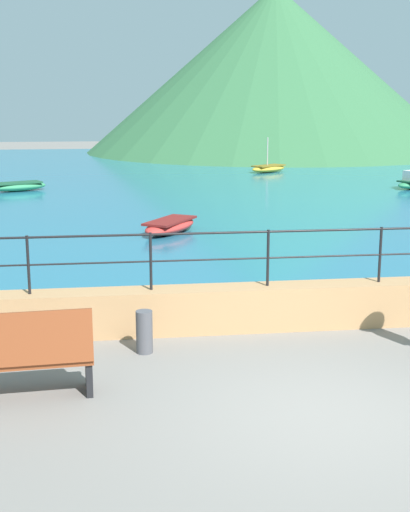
% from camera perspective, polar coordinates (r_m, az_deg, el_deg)
% --- Properties ---
extents(ground_plane, '(120.00, 120.00, 0.00)m').
position_cam_1_polar(ground_plane, '(8.47, 9.85, -12.49)').
color(ground_plane, slate).
extents(promenade_wall, '(20.00, 0.56, 0.70)m').
position_cam_1_polar(promenade_wall, '(11.25, 5.06, -4.14)').
color(promenade_wall, tan).
rests_on(promenade_wall, ground).
extents(railing, '(18.44, 0.04, 0.90)m').
position_cam_1_polar(railing, '(11.01, 5.16, 0.73)').
color(railing, black).
rests_on(railing, promenade_wall).
extents(lake_water, '(64.00, 44.32, 0.06)m').
position_cam_1_polar(lake_water, '(33.43, -3.49, 6.31)').
color(lake_water, '#236B89').
rests_on(lake_water, ground).
extents(hill_main, '(27.12, 27.12, 11.61)m').
position_cam_1_polar(hill_main, '(52.28, 5.62, 14.78)').
color(hill_main, '#33663D').
rests_on(hill_main, ground).
extents(bench_main, '(1.73, 0.66, 1.13)m').
position_cam_1_polar(bench_main, '(8.79, -14.67, -7.84)').
color(bench_main, brown).
rests_on(bench_main, ground).
extents(bollard, '(0.24, 0.24, 0.62)m').
position_cam_1_polar(bollard, '(10.17, -4.95, -6.17)').
color(bollard, '#4C4C51').
rests_on(bollard, ground).
extents(boat_1, '(1.99, 2.43, 0.36)m').
position_cam_1_polar(boat_1, '(19.18, -2.86, 2.49)').
color(boat_1, red).
rests_on(boat_1, lake_water).
extents(boat_3, '(2.38, 2.10, 1.77)m').
position_cam_1_polar(boat_3, '(36.31, 5.18, 7.13)').
color(boat_3, gold).
rests_on(boat_3, lake_water).
extents(boat_6, '(2.46, 1.79, 0.36)m').
position_cam_1_polar(boat_6, '(29.30, -14.97, 5.51)').
color(boat_6, '#338C59').
rests_on(boat_6, lake_water).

